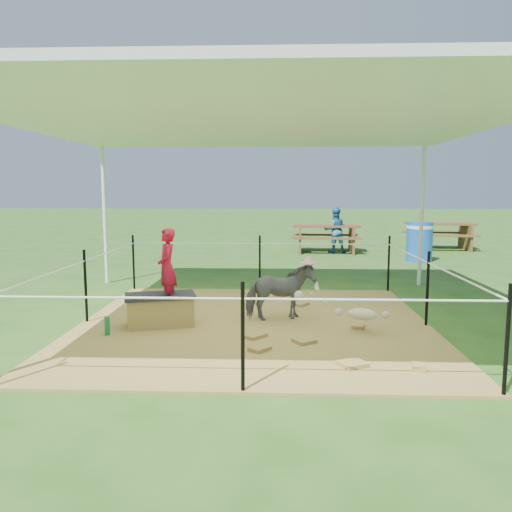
{
  "coord_description": "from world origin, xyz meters",
  "views": [
    {
      "loc": [
        0.28,
        -6.43,
        1.76
      ],
      "look_at": [
        0.0,
        0.6,
        0.85
      ],
      "focal_mm": 35.0,
      "sensor_mm": 36.0,
      "label": 1
    }
  ],
  "objects_px": {
    "foal": "(363,312)",
    "picnic_table_near": "(326,238)",
    "trash_barrel": "(419,242)",
    "woman": "(167,259)",
    "pony": "(280,292)",
    "distant_person": "(335,230)",
    "straw_bale": "(160,312)",
    "picnic_table_far": "(439,236)",
    "green_bottle": "(107,326)"
  },
  "relations": [
    {
      "from": "foal",
      "to": "picnic_table_near",
      "type": "bearing_deg",
      "value": 112.03
    },
    {
      "from": "foal",
      "to": "trash_barrel",
      "type": "bearing_deg",
      "value": 93.6
    },
    {
      "from": "woman",
      "to": "pony",
      "type": "bearing_deg",
      "value": 87.11
    },
    {
      "from": "distant_person",
      "to": "woman",
      "type": "bearing_deg",
      "value": 59.5
    },
    {
      "from": "picnic_table_near",
      "to": "pony",
      "type": "bearing_deg",
      "value": -97.01
    },
    {
      "from": "woman",
      "to": "pony",
      "type": "relative_size",
      "value": 1.1
    },
    {
      "from": "straw_bale",
      "to": "picnic_table_near",
      "type": "distance_m",
      "value": 8.81
    },
    {
      "from": "pony",
      "to": "distant_person",
      "type": "distance_m",
      "value": 7.95
    },
    {
      "from": "foal",
      "to": "distant_person",
      "type": "relative_size",
      "value": 0.72
    },
    {
      "from": "woman",
      "to": "foal",
      "type": "bearing_deg",
      "value": 68.59
    },
    {
      "from": "foal",
      "to": "trash_barrel",
      "type": "distance_m",
      "value": 7.13
    },
    {
      "from": "distant_person",
      "to": "picnic_table_near",
      "type": "bearing_deg",
      "value": -46.16
    },
    {
      "from": "foal",
      "to": "trash_barrel",
      "type": "xyz_separation_m",
      "value": [
        2.56,
        6.66,
        0.21
      ]
    },
    {
      "from": "straw_bale",
      "to": "picnic_table_far",
      "type": "distance_m",
      "value": 11.23
    },
    {
      "from": "woman",
      "to": "foal",
      "type": "distance_m",
      "value": 2.55
    },
    {
      "from": "green_bottle",
      "to": "picnic_table_far",
      "type": "xyz_separation_m",
      "value": [
        7.04,
        9.61,
        0.27
      ]
    },
    {
      "from": "straw_bale",
      "to": "picnic_table_near",
      "type": "relative_size",
      "value": 0.43
    },
    {
      "from": "green_bottle",
      "to": "picnic_table_far",
      "type": "height_order",
      "value": "picnic_table_far"
    },
    {
      "from": "foal",
      "to": "distant_person",
      "type": "distance_m",
      "value": 8.38
    },
    {
      "from": "green_bottle",
      "to": "distant_person",
      "type": "bearing_deg",
      "value": 66.48
    },
    {
      "from": "picnic_table_far",
      "to": "distant_person",
      "type": "xyz_separation_m",
      "value": [
        -3.31,
        -1.03,
        0.24
      ]
    },
    {
      "from": "picnic_table_far",
      "to": "foal",
      "type": "bearing_deg",
      "value": -107.69
    },
    {
      "from": "woman",
      "to": "green_bottle",
      "type": "bearing_deg",
      "value": -71.69
    },
    {
      "from": "woman",
      "to": "green_bottle",
      "type": "height_order",
      "value": "woman"
    },
    {
      "from": "straw_bale",
      "to": "trash_barrel",
      "type": "distance_m",
      "value": 8.23
    },
    {
      "from": "pony",
      "to": "trash_barrel",
      "type": "relative_size",
      "value": 0.91
    },
    {
      "from": "picnic_table_near",
      "to": "foal",
      "type": "bearing_deg",
      "value": -89.62
    },
    {
      "from": "straw_bale",
      "to": "woman",
      "type": "height_order",
      "value": "woman"
    },
    {
      "from": "straw_bale",
      "to": "trash_barrel",
      "type": "xyz_separation_m",
      "value": [
        5.12,
        6.44,
        0.29
      ]
    },
    {
      "from": "green_bottle",
      "to": "distant_person",
      "type": "xyz_separation_m",
      "value": [
        3.73,
        8.58,
        0.51
      ]
    },
    {
      "from": "trash_barrel",
      "to": "woman",
      "type": "bearing_deg",
      "value": -127.95
    },
    {
      "from": "straw_bale",
      "to": "picnic_table_far",
      "type": "xyz_separation_m",
      "value": [
        6.49,
        9.16,
        0.2
      ]
    },
    {
      "from": "trash_barrel",
      "to": "green_bottle",
      "type": "bearing_deg",
      "value": -129.46
    },
    {
      "from": "green_bottle",
      "to": "foal",
      "type": "xyz_separation_m",
      "value": [
        3.12,
        0.23,
        0.15
      ]
    },
    {
      "from": "woman",
      "to": "trash_barrel",
      "type": "height_order",
      "value": "woman"
    },
    {
      "from": "green_bottle",
      "to": "picnic_table_near",
      "type": "relative_size",
      "value": 0.12
    },
    {
      "from": "pony",
      "to": "trash_barrel",
      "type": "height_order",
      "value": "trash_barrel"
    },
    {
      "from": "trash_barrel",
      "to": "distant_person",
      "type": "relative_size",
      "value": 0.77
    },
    {
      "from": "green_bottle",
      "to": "distant_person",
      "type": "relative_size",
      "value": 0.18
    },
    {
      "from": "green_bottle",
      "to": "picnic_table_far",
      "type": "bearing_deg",
      "value": 53.74
    },
    {
      "from": "green_bottle",
      "to": "foal",
      "type": "relative_size",
      "value": 0.24
    },
    {
      "from": "picnic_table_far",
      "to": "green_bottle",
      "type": "bearing_deg",
      "value": -121.21
    },
    {
      "from": "straw_bale",
      "to": "green_bottle",
      "type": "xyz_separation_m",
      "value": [
        -0.55,
        -0.45,
        -0.07
      ]
    },
    {
      "from": "straw_bale",
      "to": "picnic_table_far",
      "type": "bearing_deg",
      "value": 54.65
    },
    {
      "from": "woman",
      "to": "trash_barrel",
      "type": "xyz_separation_m",
      "value": [
        5.02,
        6.44,
        -0.4
      ]
    },
    {
      "from": "distant_person",
      "to": "green_bottle",
      "type": "bearing_deg",
      "value": 56.76
    },
    {
      "from": "trash_barrel",
      "to": "picnic_table_far",
      "type": "bearing_deg",
      "value": 63.19
    },
    {
      "from": "straw_bale",
      "to": "distant_person",
      "type": "relative_size",
      "value": 0.64
    },
    {
      "from": "pony",
      "to": "picnic_table_far",
      "type": "xyz_separation_m",
      "value": [
        4.94,
        8.81,
        -0.0
      ]
    },
    {
      "from": "pony",
      "to": "trash_barrel",
      "type": "distance_m",
      "value": 7.06
    }
  ]
}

